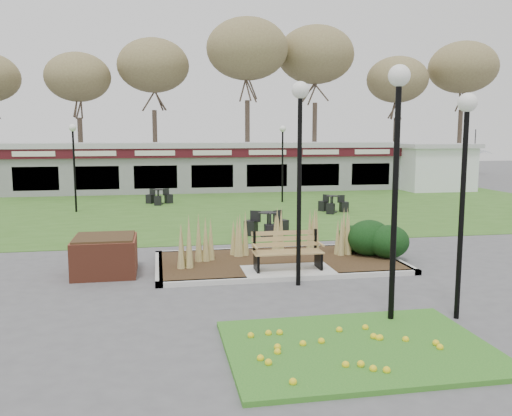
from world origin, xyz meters
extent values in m
plane|color=#515154|center=(0.00, 0.00, 0.00)|extent=(100.00, 100.00, 0.00)
cube|color=#36621F|center=(0.00, 12.00, 0.01)|extent=(34.00, 16.00, 0.02)
cube|color=#296E1F|center=(0.00, -4.60, 0.04)|extent=(4.20, 3.00, 0.08)
cube|color=#302113|center=(0.00, 1.20, 0.06)|extent=(6.22, 3.22, 0.12)
cube|color=#B7B7B2|center=(0.00, -0.41, 0.06)|extent=(6.40, 0.18, 0.12)
cube|color=#B7B7B2|center=(0.00, 2.81, 0.06)|extent=(6.40, 0.18, 0.12)
cube|color=#B7B7B2|center=(-3.11, 1.20, 0.06)|extent=(0.18, 3.40, 0.12)
cube|color=#B7B7B2|center=(3.11, 1.20, 0.06)|extent=(0.18, 3.40, 0.12)
cube|color=#B7B7B2|center=(0.00, 0.15, 0.07)|extent=(2.20, 1.20, 0.13)
cone|color=tan|center=(-1.90, 1.60, 0.70)|extent=(0.36, 0.36, 1.15)
cone|color=tan|center=(-0.90, 2.00, 0.70)|extent=(0.36, 0.36, 1.15)
cone|color=tan|center=(0.20, 2.20, 0.70)|extent=(0.36, 0.36, 1.15)
cone|color=tan|center=(1.10, 2.00, 0.70)|extent=(0.36, 0.36, 1.15)
cone|color=tan|center=(1.90, 1.60, 0.70)|extent=(0.36, 0.36, 1.15)
cone|color=tan|center=(-2.40, 0.80, 0.70)|extent=(0.36, 0.36, 1.15)
ellipsoid|color=black|center=(2.60, 1.40, 0.59)|extent=(1.21, 1.10, 0.99)
ellipsoid|color=black|center=(3.00, 1.00, 0.54)|extent=(1.10, 1.00, 0.90)
ellipsoid|color=black|center=(2.90, 1.90, 0.53)|extent=(1.06, 0.96, 0.86)
ellipsoid|color=black|center=(2.30, 1.90, 0.48)|extent=(0.92, 0.84, 0.76)
cube|color=#A9894C|center=(0.00, 0.15, 0.56)|extent=(1.70, 0.57, 0.04)
cube|color=#A9894C|center=(0.00, 0.46, 0.84)|extent=(1.70, 0.13, 0.44)
cube|color=black|center=(-0.78, 0.15, 0.34)|extent=(0.06, 0.55, 0.42)
cube|color=black|center=(0.78, 0.15, 0.34)|extent=(0.06, 0.55, 0.42)
cube|color=black|center=(-0.78, 0.45, 0.81)|extent=(0.06, 0.06, 0.50)
cube|color=black|center=(0.78, 0.45, 0.81)|extent=(0.06, 0.06, 0.50)
cube|color=#A9894C|center=(-0.82, 0.13, 0.74)|extent=(0.05, 0.50, 0.04)
cube|color=#A9894C|center=(0.82, 0.13, 0.74)|extent=(0.05, 0.50, 0.04)
cube|color=brown|center=(-4.40, 1.00, 0.45)|extent=(1.50, 1.50, 0.90)
cube|color=#302113|center=(-4.40, 1.00, 0.92)|extent=(1.40, 1.40, 0.06)
cube|color=gray|center=(0.00, 20.00, 1.30)|extent=(24.00, 3.00, 2.60)
cube|color=#440E16|center=(0.00, 18.45, 2.35)|extent=(24.00, 0.18, 0.55)
cube|color=silver|center=(0.00, 20.00, 2.75)|extent=(24.60, 3.40, 0.30)
cube|color=silver|center=(0.00, 18.34, 2.35)|extent=(22.00, 0.02, 0.28)
cube|color=black|center=(0.00, 18.55, 1.00)|extent=(22.00, 0.10, 1.30)
cube|color=white|center=(13.50, 18.00, 1.30)|extent=(4.00, 3.00, 2.60)
cube|color=silver|center=(13.50, 18.00, 2.70)|extent=(4.40, 3.40, 0.25)
cylinder|color=#47382B|center=(-9.00, 28.00, 2.59)|extent=(0.36, 0.36, 5.17)
ellipsoid|color=brown|center=(-9.00, 28.00, 8.39)|extent=(5.24, 5.24, 3.93)
cylinder|color=#47382B|center=(-3.00, 28.00, 2.59)|extent=(0.36, 0.36, 5.17)
ellipsoid|color=brown|center=(-3.00, 28.00, 8.39)|extent=(5.24, 5.24, 3.93)
cylinder|color=#47382B|center=(3.00, 28.00, 2.59)|extent=(0.36, 0.36, 5.17)
ellipsoid|color=brown|center=(3.00, 28.00, 8.39)|extent=(5.24, 5.24, 3.93)
cylinder|color=#47382B|center=(9.00, 28.00, 2.59)|extent=(0.36, 0.36, 5.17)
ellipsoid|color=brown|center=(9.00, 28.00, 8.39)|extent=(5.24, 5.24, 3.93)
cylinder|color=#47382B|center=(15.00, 28.00, 2.59)|extent=(0.36, 0.36, 5.17)
ellipsoid|color=brown|center=(15.00, 28.00, 8.39)|extent=(5.24, 5.24, 3.93)
cylinder|color=#47382B|center=(21.00, 28.00, 2.59)|extent=(0.36, 0.36, 5.17)
ellipsoid|color=brown|center=(21.00, 28.00, 8.39)|extent=(5.24, 5.24, 3.93)
cylinder|color=black|center=(1.05, -3.50, 2.12)|extent=(0.11, 0.11, 4.25)
sphere|color=white|center=(1.05, -3.50, 4.42)|extent=(0.38, 0.38, 0.38)
cylinder|color=black|center=(2.36, -3.50, 1.91)|extent=(0.10, 0.10, 3.82)
sphere|color=white|center=(2.36, -3.50, 3.97)|extent=(0.34, 0.34, 0.34)
cylinder|color=black|center=(0.01, -0.80, 2.10)|extent=(0.10, 0.10, 4.20)
sphere|color=white|center=(0.01, -0.80, 4.37)|extent=(0.38, 0.38, 0.38)
cylinder|color=black|center=(3.05, 13.88, 1.76)|extent=(0.09, 0.09, 3.52)
sphere|color=white|center=(3.05, 13.88, 3.66)|extent=(0.32, 0.32, 0.32)
cylinder|color=black|center=(-6.64, 12.13, 1.77)|extent=(0.09, 0.09, 3.54)
sphere|color=white|center=(-6.64, 12.13, 3.68)|extent=(0.32, 0.32, 0.32)
cylinder|color=black|center=(-3.05, 14.20, 0.03)|extent=(0.42, 0.42, 0.03)
cylinder|color=black|center=(-3.05, 14.20, 0.37)|extent=(0.05, 0.05, 0.68)
cylinder|color=black|center=(-3.05, 14.20, 0.72)|extent=(0.57, 0.57, 0.02)
cube|color=black|center=(-2.58, 14.41, 0.24)|extent=(0.43, 0.43, 0.44)
cube|color=black|center=(-3.47, 14.51, 0.24)|extent=(0.45, 0.45, 0.44)
cube|color=black|center=(-3.11, 13.68, 0.24)|extent=(0.36, 0.36, 0.44)
cylinder|color=black|center=(4.40, 10.01, 0.03)|extent=(0.42, 0.42, 0.03)
cylinder|color=black|center=(4.40, 10.01, 0.38)|extent=(0.05, 0.05, 0.69)
cylinder|color=black|center=(4.40, 10.01, 0.73)|extent=(0.58, 0.58, 0.02)
cube|color=black|center=(4.93, 10.03, 0.24)|extent=(0.34, 0.34, 0.44)
cube|color=black|center=(4.12, 10.46, 0.24)|extent=(0.45, 0.45, 0.44)
cube|color=black|center=(4.16, 9.54, 0.24)|extent=(0.44, 0.44, 0.44)
cylinder|color=black|center=(0.48, 5.00, 0.04)|extent=(0.48, 0.48, 0.03)
cylinder|color=black|center=(0.48, 5.00, 0.42)|extent=(0.05, 0.05, 0.79)
cylinder|color=black|center=(0.48, 5.00, 0.83)|extent=(0.66, 0.66, 0.03)
cube|color=black|center=(1.02, 5.28, 0.27)|extent=(0.50, 0.50, 0.50)
cube|color=black|center=(-0.03, 5.32, 0.27)|extent=(0.51, 0.51, 0.50)
cube|color=black|center=(0.46, 4.40, 0.27)|extent=(0.39, 0.39, 0.50)
cylinder|color=black|center=(16.00, 17.83, 1.10)|extent=(0.06, 0.06, 2.20)
imported|color=#2E65A3|center=(16.00, 17.83, 1.63)|extent=(2.58, 2.61, 1.88)
camera|label=1|loc=(-3.08, -12.42, 3.43)|focal=38.00mm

